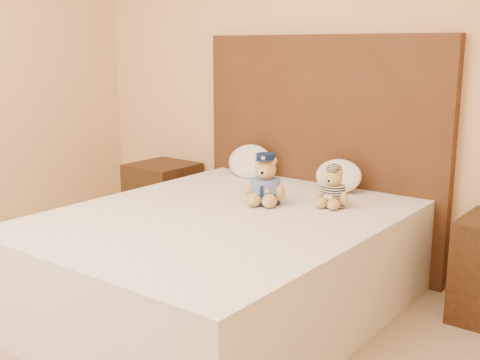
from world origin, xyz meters
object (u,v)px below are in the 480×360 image
pillow_left (250,160)px  pillow_right (338,174)px  teddy_police (265,179)px  teddy_prisoner (333,187)px  nightstand_left (163,199)px  bed (223,263)px

pillow_left → pillow_right: size_ratio=1.11×
teddy_police → pillow_left: (-0.49, 0.51, -0.02)m
teddy_police → pillow_right: bearing=49.8°
teddy_prisoner → pillow_left: 0.89m
nightstand_left → pillow_right: 1.54m
teddy_police → teddy_prisoner: teddy_police is taller
nightstand_left → pillow_left: 0.90m
bed → pillow_right: pillow_right is taller
nightstand_left → teddy_prisoner: teddy_prisoner is taller
bed → teddy_prisoner: teddy_prisoner is taller
bed → teddy_police: size_ratio=6.98×
pillow_left → bed: bearing=-62.1°
nightstand_left → pillow_right: bearing=1.2°
pillow_left → teddy_prisoner: bearing=-21.8°
teddy_prisoner → pillow_left: (-0.83, 0.33, 0.01)m
pillow_left → pillow_right: pillow_left is taller
teddy_police → pillow_left: size_ratio=0.84×
bed → pillow_left: pillow_left is taller
bed → teddy_prisoner: (0.39, 0.50, 0.39)m
teddy_police → pillow_right: size_ratio=0.94×
bed → nightstand_left: 1.48m
teddy_prisoner → teddy_police: bearing=-155.8°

